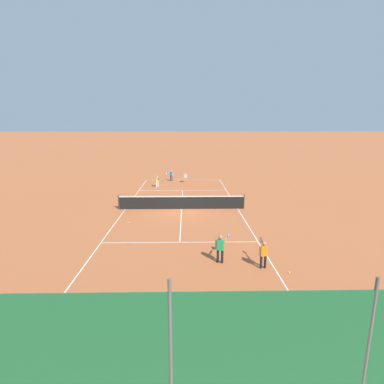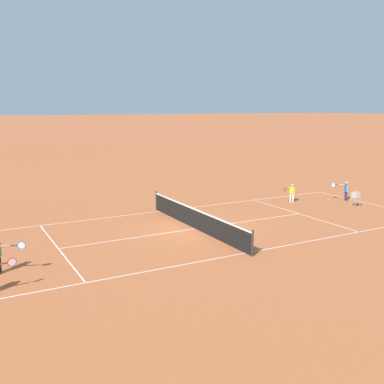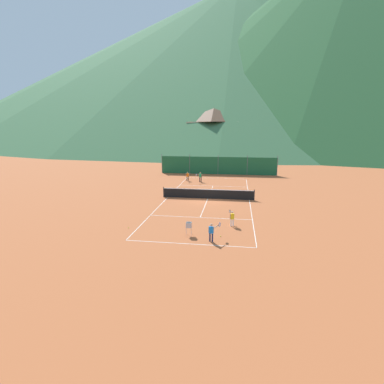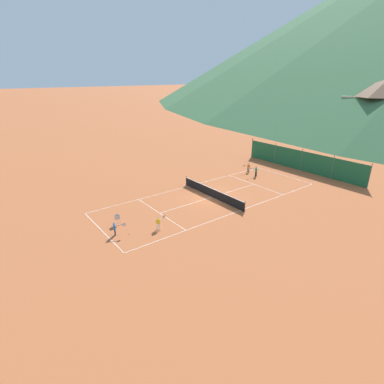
{
  "view_description": "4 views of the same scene",
  "coord_description": "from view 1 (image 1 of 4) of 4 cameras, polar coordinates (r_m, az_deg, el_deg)",
  "views": [
    {
      "loc": [
        -0.35,
        21.06,
        5.94
      ],
      "look_at": [
        -0.8,
        -1.86,
        0.85
      ],
      "focal_mm": 28.0,
      "sensor_mm": 36.0,
      "label": 1
    },
    {
      "loc": [
        -18.05,
        9.95,
        5.72
      ],
      "look_at": [
        1.94,
        -0.86,
        1.38
      ],
      "focal_mm": 42.0,
      "sensor_mm": 36.0,
      "label": 2
    },
    {
      "loc": [
        2.74,
        -29.05,
        7.17
      ],
      "look_at": [
        -1.57,
        -0.3,
        0.69
      ],
      "focal_mm": 28.0,
      "sensor_mm": 36.0,
      "label": 3
    },
    {
      "loc": [
        21.58,
        -19.15,
        11.91
      ],
      "look_at": [
        -1.06,
        -1.84,
        0.67
      ],
      "focal_mm": 28.0,
      "sensor_mm": 36.0,
      "label": 4
    }
  ],
  "objects": [
    {
      "name": "ground_plane",
      "position": [
        21.88,
        -1.99,
        -3.24
      ],
      "size": [
        600.0,
        600.0,
        0.0
      ],
      "primitive_type": "plane",
      "color": "#B25B33"
    },
    {
      "name": "tennis_ball_by_net_left",
      "position": [
        13.37,
        18.01,
        -14.36
      ],
      "size": [
        0.07,
        0.07,
        0.07
      ],
      "primitive_type": "sphere",
      "color": "#CCE033",
      "rests_on": "ground"
    },
    {
      "name": "ball_hopper",
      "position": [
        31.9,
        -1.24,
        2.98
      ],
      "size": [
        0.36,
        0.36,
        0.89
      ],
      "color": "#B7B7BC",
      "rests_on": "ground"
    },
    {
      "name": "player_far_baseline",
      "position": [
        32.81,
        -4.04,
        3.3
      ],
      "size": [
        0.74,
        0.89,
        1.19
      ],
      "color": "#23284C",
      "rests_on": "ground"
    },
    {
      "name": "tennis_ball_far_corner",
      "position": [
        32.08,
        -5.01,
        1.86
      ],
      "size": [
        0.07,
        0.07,
        0.07
      ],
      "primitive_type": "sphere",
      "color": "#CCE033",
      "rests_on": "ground"
    },
    {
      "name": "windscreen_fence_far",
      "position": [
        7.25,
        -4.1,
        -27.29
      ],
      "size": [
        17.28,
        0.08,
        2.9
      ],
      "color": "#1E6038",
      "rests_on": "ground"
    },
    {
      "name": "player_near_service",
      "position": [
        13.42,
        5.48,
        -10.26
      ],
      "size": [
        0.71,
        0.99,
        1.3
      ],
      "color": "black",
      "rests_on": "ground"
    },
    {
      "name": "tennis_ball_mid_court",
      "position": [
        31.58,
        6.95,
        1.65
      ],
      "size": [
        0.07,
        0.07,
        0.07
      ],
      "primitive_type": "sphere",
      "color": "#CCE033",
      "rests_on": "ground"
    },
    {
      "name": "player_near_baseline",
      "position": [
        29.71,
        -6.67,
        2.19
      ],
      "size": [
        0.43,
        0.98,
        1.12
      ],
      "color": "white",
      "rests_on": "ground"
    },
    {
      "name": "tennis_ball_near_corner",
      "position": [
        19.18,
        -11.85,
        -5.7
      ],
      "size": [
        0.07,
        0.07,
        0.07
      ],
      "primitive_type": "sphere",
      "color": "#CCE033",
      "rests_on": "ground"
    },
    {
      "name": "tennis_net",
      "position": [
        21.75,
        -2.0,
        -1.97
      ],
      "size": [
        9.18,
        0.08,
        1.06
      ],
      "color": "#2D2D2D",
      "rests_on": "ground"
    },
    {
      "name": "court_line_markings",
      "position": [
        21.88,
        -1.99,
        -3.23
      ],
      "size": [
        8.25,
        23.85,
        0.01
      ],
      "color": "white",
      "rests_on": "ground"
    },
    {
      "name": "player_far_service",
      "position": [
        13.27,
        13.44,
        -11.09
      ],
      "size": [
        0.41,
        1.03,
        1.2
      ],
      "color": "black",
      "rests_on": "ground"
    }
  ]
}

